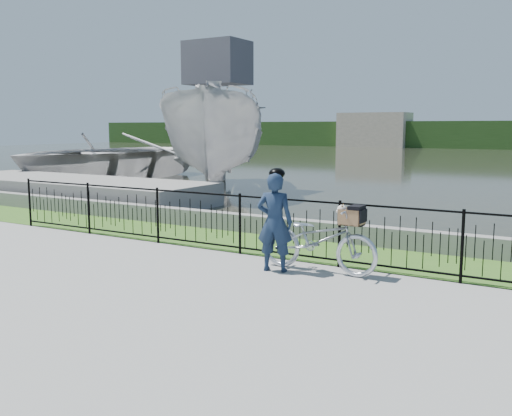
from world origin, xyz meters
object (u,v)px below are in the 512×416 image
Objects in this scene: bicycle_rig at (319,239)px; boat_far at (106,156)px; dock at (71,189)px; boat_near at (218,137)px; cyclist at (275,220)px.

bicycle_rig is 0.20× the size of boat_far.
boat_near reaches higher than dock.
dock is 0.96× the size of boat_far.
dock is 11.22m from cyclist.
bicycle_rig is 12.97m from boat_near.
boat_far is at bearing 145.97° from bicycle_rig.
bicycle_rig is at bearing -21.93° from dock.
boat_near is 0.98× the size of boat_far.
cyclist is 0.16× the size of boat_far.
dock is 11.67m from bicycle_rig.
boat_far is (-6.64, 0.69, -0.93)m from boat_near.
cyclist is at bearing -153.23° from bicycle_rig.
dock is 5.83× the size of cyclist.
cyclist is 12.78m from boat_near.
boat_near reaches higher than bicycle_rig.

